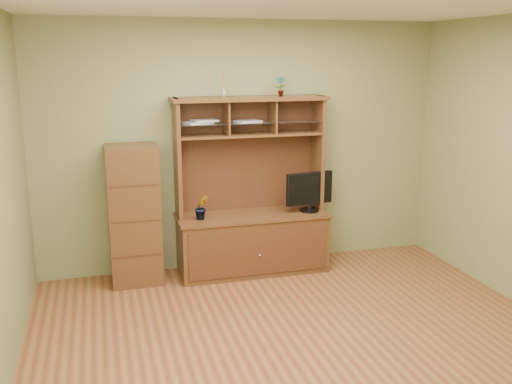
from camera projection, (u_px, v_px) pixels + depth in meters
name	position (u px, v px, depth m)	size (l,w,h in m)	color
room	(307.00, 184.00, 4.40)	(4.54, 4.04, 2.74)	brown
media_hutch	(252.00, 225.00, 6.22)	(1.66, 0.61, 1.90)	#3E2311
monitor	(310.00, 191.00, 6.22)	(0.55, 0.21, 0.43)	black
orchid_plant	(202.00, 207.00, 5.93)	(0.15, 0.12, 0.26)	#2B511B
top_plant	(280.00, 86.00, 6.04)	(0.11, 0.08, 0.21)	#296824
reed_diffuser	(224.00, 87.00, 5.87)	(0.05, 0.05, 0.26)	silver
magazines	(216.00, 122.00, 5.93)	(0.85, 0.29, 0.04)	#AAAAAF
side_cabinet	(134.00, 215.00, 5.86)	(0.52, 0.47, 1.45)	#3E2311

